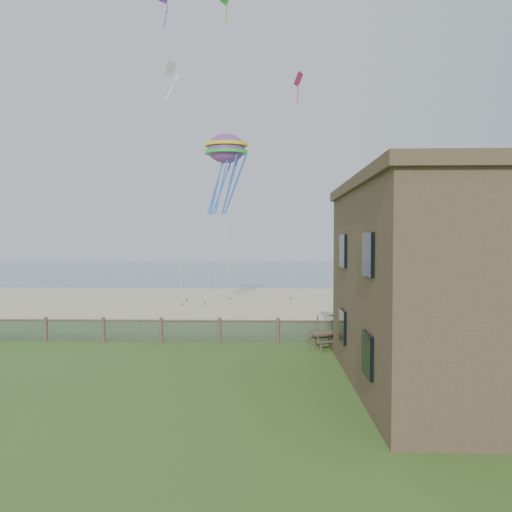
% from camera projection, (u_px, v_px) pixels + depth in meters
% --- Properties ---
extents(ground, '(160.00, 160.00, 0.00)m').
position_uv_depth(ground, '(203.00, 377.00, 17.34)').
color(ground, '#3B5F20').
rests_on(ground, ground).
extents(sand_beach, '(72.00, 20.00, 0.02)m').
position_uv_depth(sand_beach, '(239.00, 301.00, 39.31)').
color(sand_beach, tan).
rests_on(sand_beach, ground).
extents(ocean, '(160.00, 68.00, 0.02)m').
position_uv_depth(ocean, '(254.00, 269.00, 83.27)').
color(ocean, slate).
rests_on(ocean, ground).
extents(chainlink_fence, '(36.20, 0.20, 1.25)m').
position_uv_depth(chainlink_fence, '(220.00, 331.00, 23.31)').
color(chainlink_fence, brown).
rests_on(chainlink_fence, ground).
extents(motel_deck, '(15.00, 2.00, 0.50)m').
position_uv_depth(motel_deck, '(486.00, 343.00, 21.99)').
color(motel_deck, brown).
rests_on(motel_deck, ground).
extents(picnic_table, '(2.00, 1.79, 0.69)m').
position_uv_depth(picnic_table, '(327.00, 341.00, 22.13)').
color(picnic_table, brown).
rests_on(picnic_table, ground).
extents(octopus_kite, '(3.77, 3.31, 6.46)m').
position_uv_depth(octopus_kite, '(226.00, 171.00, 33.36)').
color(octopus_kite, red).
extents(kite_white, '(1.89, 1.71, 2.44)m').
position_uv_depth(kite_white, '(170.00, 78.00, 31.65)').
color(kite_white, white).
extents(kite_purple, '(1.92, 1.83, 2.61)m').
position_uv_depth(kite_purple, '(164.00, 7.00, 34.06)').
color(kite_purple, purple).
extents(kite_red, '(1.75, 1.58, 2.03)m').
position_uv_depth(kite_red, '(298.00, 85.00, 34.96)').
color(kite_red, '#C72353').
extents(kite_green, '(1.90, 1.71, 2.34)m').
position_uv_depth(kite_green, '(226.00, 4.00, 34.87)').
color(kite_green, green).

